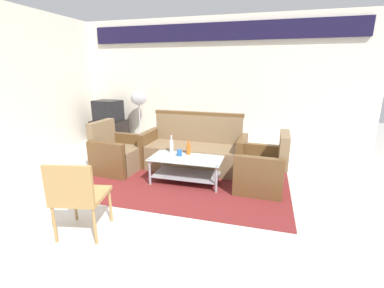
{
  "coord_description": "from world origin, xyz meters",
  "views": [
    {
      "loc": [
        1.1,
        -3.0,
        1.71
      ],
      "look_at": [
        0.09,
        0.63,
        0.65
      ],
      "focal_mm": 25.02,
      "sensor_mm": 36.0,
      "label": 1
    }
  ],
  "objects": [
    {
      "name": "wall_back",
      "position": [
        0.0,
        3.05,
        1.48
      ],
      "size": [
        6.52,
        0.19,
        2.8
      ],
      "color": "silver",
      "rests_on": "ground"
    },
    {
      "name": "couch",
      "position": [
        -0.08,
        1.36,
        0.32
      ],
      "size": [
        1.82,
        0.79,
        0.96
      ],
      "rotation": [
        0.0,
        0.0,
        3.11
      ],
      "color": "#7F6647",
      "rests_on": "rug"
    },
    {
      "name": "bottle_clear",
      "position": [
        -0.32,
        0.88,
        0.52
      ],
      "size": [
        0.06,
        0.06,
        0.29
      ],
      "color": "silver",
      "rests_on": "coffee_table"
    },
    {
      "name": "pedestal_fan",
      "position": [
        -1.73,
        2.6,
        1.01
      ],
      "size": [
        0.36,
        0.36,
        1.27
      ],
      "color": "#2D2D33",
      "rests_on": "ground"
    },
    {
      "name": "rug",
      "position": [
        -0.11,
        0.73,
        0.01
      ],
      "size": [
        3.25,
        2.05,
        0.01
      ],
      "primitive_type": "cube",
      "color": "maroon",
      "rests_on": "ground"
    },
    {
      "name": "coffee_table",
      "position": [
        -0.02,
        0.72,
        0.27
      ],
      "size": [
        1.1,
        0.6,
        0.4
      ],
      "color": "silver",
      "rests_on": "rug"
    },
    {
      "name": "ground_plane",
      "position": [
        0.0,
        0.0,
        0.0
      ],
      "size": [
        14.0,
        14.0,
        0.0
      ],
      "primitive_type": "plane",
      "color": "beige"
    },
    {
      "name": "armchair_right",
      "position": [
        1.11,
        0.78,
        0.29
      ],
      "size": [
        0.72,
        0.78,
        0.85
      ],
      "rotation": [
        0.0,
        0.0,
        1.54
      ],
      "color": "#7F6647",
      "rests_on": "rug"
    },
    {
      "name": "wicker_chair",
      "position": [
        -0.69,
        -0.93,
        0.49
      ],
      "size": [
        0.56,
        0.56,
        0.84
      ],
      "rotation": [
        0.0,
        0.0,
        0.2
      ],
      "color": "#AD844C",
      "rests_on": "ground"
    },
    {
      "name": "cup",
      "position": [
        -0.15,
        0.75,
        0.46
      ],
      "size": [
        0.08,
        0.08,
        0.1
      ],
      "primitive_type": "cylinder",
      "color": "#2659A5",
      "rests_on": "coffee_table"
    },
    {
      "name": "tv_stand",
      "position": [
        -2.52,
        2.55,
        0.26
      ],
      "size": [
        0.8,
        0.5,
        0.52
      ],
      "primitive_type": "cube",
      "color": "black",
      "rests_on": "ground"
    },
    {
      "name": "bottle_orange",
      "position": [
        -0.03,
        0.86,
        0.49
      ],
      "size": [
        0.07,
        0.07,
        0.22
      ],
      "color": "#D85919",
      "rests_on": "coffee_table"
    },
    {
      "name": "armchair_left",
      "position": [
        -1.32,
        0.87,
        0.29
      ],
      "size": [
        0.74,
        0.8,
        0.85
      ],
      "rotation": [
        0.0,
        0.0,
        -1.64
      ],
      "color": "#7F6647",
      "rests_on": "rug"
    },
    {
      "name": "television",
      "position": [
        -2.52,
        2.55,
        0.76
      ],
      "size": [
        0.65,
        0.51,
        0.48
      ],
      "rotation": [
        0.0,
        0.0,
        3.03
      ],
      "color": "black",
      "rests_on": "tv_stand"
    }
  ]
}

